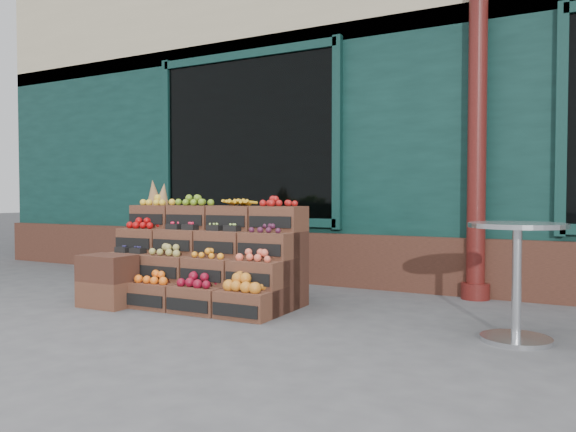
% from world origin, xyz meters
% --- Properties ---
extents(ground, '(60.00, 60.00, 0.00)m').
position_xyz_m(ground, '(0.00, 0.00, 0.00)').
color(ground, '#48484B').
rests_on(ground, ground).
extents(shop_facade, '(12.00, 6.24, 4.80)m').
position_xyz_m(shop_facade, '(0.00, 5.11, 2.40)').
color(shop_facade, '#0C2B26').
rests_on(shop_facade, ground).
extents(crate_display, '(1.95, 0.98, 1.21)m').
position_xyz_m(crate_display, '(-1.08, 0.59, 0.37)').
color(crate_display, '#512E20').
rests_on(crate_display, ground).
extents(spare_crates, '(0.49, 0.35, 0.48)m').
position_xyz_m(spare_crates, '(-1.74, 0.01, 0.24)').
color(spare_crates, '#512E20').
rests_on(spare_crates, ground).
extents(bistro_table, '(0.67, 0.67, 0.84)m').
position_xyz_m(bistro_table, '(1.76, 0.48, 0.52)').
color(bistro_table, '#B8BBC0').
rests_on(bistro_table, ground).
extents(shopkeeper, '(0.88, 0.72, 2.08)m').
position_xyz_m(shopkeeper, '(-1.13, 2.68, 1.04)').
color(shopkeeper, '#18562B').
rests_on(shopkeeper, ground).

